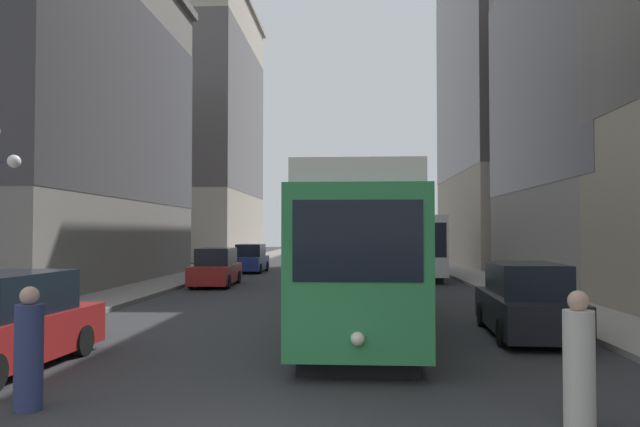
{
  "coord_description": "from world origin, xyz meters",
  "views": [
    {
      "loc": [
        1.11,
        -7.09,
        2.59
      ],
      "look_at": [
        0.39,
        6.69,
        3.02
      ],
      "focal_mm": 34.04,
      "sensor_mm": 36.0,
      "label": 1
    }
  ],
  "objects_px": {
    "parked_car_left_mid": "(251,259)",
    "pedestrian_crossing_near": "(29,352)",
    "parked_car_right_far": "(526,302)",
    "pedestrian_crossing_far": "(579,364)",
    "transit_bus": "(408,243)",
    "streetcar": "(358,250)",
    "parked_car_left_near": "(2,325)",
    "parked_car_left_far": "(216,268)"
  },
  "relations": [
    {
      "from": "parked_car_left_near",
      "to": "pedestrian_crossing_far",
      "type": "distance_m",
      "value": 9.97
    },
    {
      "from": "transit_bus",
      "to": "parked_car_right_far",
      "type": "xyz_separation_m",
      "value": [
        0.97,
        -20.81,
        -1.1
      ]
    },
    {
      "from": "parked_car_left_near",
      "to": "parked_car_left_far",
      "type": "distance_m",
      "value": 17.95
    },
    {
      "from": "parked_car_left_near",
      "to": "pedestrian_crossing_near",
      "type": "xyz_separation_m",
      "value": [
        1.84,
        -2.42,
        -0.01
      ]
    },
    {
      "from": "streetcar",
      "to": "pedestrian_crossing_far",
      "type": "bearing_deg",
      "value": -71.71
    },
    {
      "from": "transit_bus",
      "to": "parked_car_left_mid",
      "type": "height_order",
      "value": "transit_bus"
    },
    {
      "from": "parked_car_left_mid",
      "to": "parked_car_left_far",
      "type": "relative_size",
      "value": 0.88
    },
    {
      "from": "pedestrian_crossing_near",
      "to": "pedestrian_crossing_far",
      "type": "xyz_separation_m",
      "value": [
        7.71,
        -0.41,
        0.01
      ]
    },
    {
      "from": "parked_car_left_far",
      "to": "streetcar",
      "type": "bearing_deg",
      "value": -62.08
    },
    {
      "from": "parked_car_right_far",
      "to": "pedestrian_crossing_far",
      "type": "relative_size",
      "value": 2.71
    },
    {
      "from": "transit_bus",
      "to": "parked_car_left_mid",
      "type": "relative_size",
      "value": 2.97
    },
    {
      "from": "parked_car_left_mid",
      "to": "parked_car_right_far",
      "type": "relative_size",
      "value": 0.86
    },
    {
      "from": "parked_car_left_mid",
      "to": "parked_car_left_far",
      "type": "xyz_separation_m",
      "value": [
        -0.0,
        -9.99,
        0.0
      ]
    },
    {
      "from": "pedestrian_crossing_far",
      "to": "pedestrian_crossing_near",
      "type": "bearing_deg",
      "value": 68.28
    },
    {
      "from": "parked_car_left_mid",
      "to": "parked_car_right_far",
      "type": "xyz_separation_m",
      "value": [
        10.89,
        -23.61,
        0.0
      ]
    },
    {
      "from": "parked_car_left_near",
      "to": "pedestrian_crossing_far",
      "type": "relative_size",
      "value": 2.69
    },
    {
      "from": "parked_car_left_mid",
      "to": "pedestrian_crossing_near",
      "type": "relative_size",
      "value": 2.36
    },
    {
      "from": "streetcar",
      "to": "parked_car_right_far",
      "type": "relative_size",
      "value": 2.83
    },
    {
      "from": "parked_car_right_far",
      "to": "pedestrian_crossing_far",
      "type": "height_order",
      "value": "parked_car_right_far"
    },
    {
      "from": "parked_car_left_near",
      "to": "pedestrian_crossing_far",
      "type": "bearing_deg",
      "value": -13.38
    },
    {
      "from": "transit_bus",
      "to": "parked_car_left_near",
      "type": "relative_size",
      "value": 2.58
    },
    {
      "from": "parked_car_left_far",
      "to": "parked_car_left_mid",
      "type": "bearing_deg",
      "value": 88.34
    },
    {
      "from": "transit_bus",
      "to": "parked_car_left_far",
      "type": "height_order",
      "value": "transit_bus"
    },
    {
      "from": "parked_car_left_near",
      "to": "parked_car_left_mid",
      "type": "xyz_separation_m",
      "value": [
        -0.0,
        27.93,
        -0.0
      ]
    },
    {
      "from": "streetcar",
      "to": "pedestrian_crossing_near",
      "type": "distance_m",
      "value": 9.88
    },
    {
      "from": "parked_car_left_far",
      "to": "pedestrian_crossing_near",
      "type": "relative_size",
      "value": 2.7
    },
    {
      "from": "parked_car_left_near",
      "to": "parked_car_left_far",
      "type": "height_order",
      "value": "same"
    },
    {
      "from": "streetcar",
      "to": "parked_car_right_far",
      "type": "distance_m",
      "value": 4.68
    },
    {
      "from": "pedestrian_crossing_near",
      "to": "transit_bus",
      "type": "bearing_deg",
      "value": -79.04
    },
    {
      "from": "streetcar",
      "to": "parked_car_left_near",
      "type": "distance_m",
      "value": 9.16
    },
    {
      "from": "parked_car_left_near",
      "to": "parked_car_right_far",
      "type": "relative_size",
      "value": 0.99
    },
    {
      "from": "pedestrian_crossing_near",
      "to": "parked_car_right_far",
      "type": "bearing_deg",
      "value": -116.03
    },
    {
      "from": "parked_car_left_mid",
      "to": "parked_car_right_far",
      "type": "height_order",
      "value": "same"
    },
    {
      "from": "streetcar",
      "to": "parked_car_left_near",
      "type": "height_order",
      "value": "streetcar"
    },
    {
      "from": "parked_car_left_mid",
      "to": "parked_car_left_far",
      "type": "bearing_deg",
      "value": -89.09
    },
    {
      "from": "parked_car_right_far",
      "to": "parked_car_left_far",
      "type": "relative_size",
      "value": 1.02
    },
    {
      "from": "parked_car_left_near",
      "to": "parked_car_right_far",
      "type": "xyz_separation_m",
      "value": [
        10.89,
        4.32,
        0.0
      ]
    },
    {
      "from": "transit_bus",
      "to": "pedestrian_crossing_far",
      "type": "relative_size",
      "value": 6.95
    },
    {
      "from": "pedestrian_crossing_far",
      "to": "parked_car_left_far",
      "type": "bearing_deg",
      "value": 6.05
    },
    {
      "from": "streetcar",
      "to": "parked_car_right_far",
      "type": "height_order",
      "value": "streetcar"
    },
    {
      "from": "pedestrian_crossing_near",
      "to": "parked_car_left_mid",
      "type": "bearing_deg",
      "value": -59.23
    },
    {
      "from": "parked_car_left_mid",
      "to": "parked_car_right_far",
      "type": "distance_m",
      "value": 26.0
    }
  ]
}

